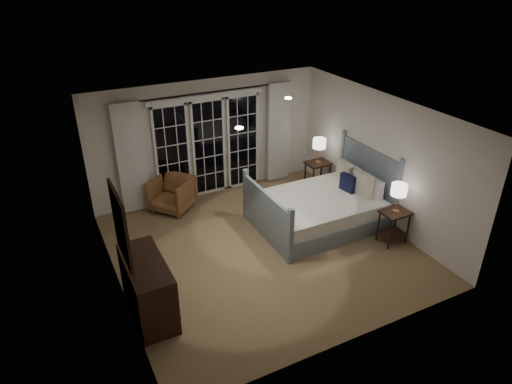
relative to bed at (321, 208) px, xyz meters
name	(u,v)px	position (x,y,z in m)	size (l,w,h in m)	color
floor	(262,248)	(-1.41, -0.25, -0.34)	(5.00, 5.00, 0.00)	olive
ceiling	(263,114)	(-1.41, -0.25, 2.16)	(5.00, 5.00, 0.00)	silver
wall_left	(110,221)	(-3.91, -0.25, 0.91)	(0.02, 5.00, 2.50)	silver
wall_right	(380,159)	(1.09, -0.25, 0.91)	(0.02, 5.00, 2.50)	silver
wall_back	(208,138)	(-1.41, 2.25, 0.91)	(5.00, 0.02, 2.50)	silver
wall_front	(356,267)	(-1.41, -2.75, 0.91)	(5.00, 0.02, 2.50)	silver
french_doors	(209,146)	(-1.41, 2.21, 0.75)	(2.50, 0.04, 2.20)	black
curtain_rod	(207,93)	(-1.41, 2.15, 1.91)	(0.03, 0.03, 3.50)	black
curtain_left	(131,159)	(-3.06, 2.13, 0.81)	(0.55, 0.10, 2.25)	silver
curtain_right	(279,132)	(0.24, 2.13, 0.81)	(0.55, 0.10, 2.25)	silver
downlight_a	(288,98)	(-0.61, 0.35, 2.15)	(0.12, 0.12, 0.01)	white
downlight_b	(239,128)	(-2.01, -0.65, 2.15)	(0.12, 0.12, 0.01)	white
bed	(321,208)	(0.00, 0.00, 0.00)	(2.35, 1.69, 1.37)	gray
nightstand_left	(394,222)	(0.79, -1.14, 0.08)	(0.49, 0.39, 0.64)	black
nightstand_right	(317,172)	(0.75, 1.26, 0.10)	(0.51, 0.41, 0.66)	black
lamp_left	(399,190)	(0.79, -1.14, 0.72)	(0.28, 0.28, 0.54)	tan
lamp_right	(319,144)	(0.75, 1.26, 0.75)	(0.28, 0.28, 0.55)	tan
armchair	(172,194)	(-2.40, 1.85, 0.01)	(0.75, 0.77, 0.70)	brown
dresser	(148,288)	(-3.64, -0.97, 0.11)	(0.54, 1.27, 0.90)	black
mirror	(121,226)	(-3.88, -0.97, 1.21)	(0.05, 0.85, 1.00)	black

